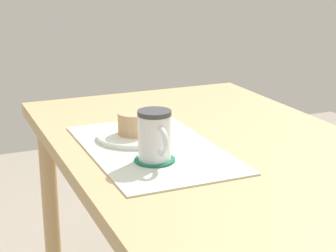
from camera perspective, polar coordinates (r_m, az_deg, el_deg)
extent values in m
cylinder|color=tan|center=(1.82, -11.74, -9.63)|extent=(0.05, 0.05, 0.69)
cylinder|color=tan|center=(2.00, 5.34, -6.74)|extent=(0.05, 0.05, 0.69)
cube|color=tan|center=(1.34, 4.43, -2.27)|extent=(1.09, 0.71, 0.04)
cube|color=silver|center=(1.28, -1.65, -2.27)|extent=(0.46, 0.28, 0.00)
cylinder|color=silver|center=(1.34, -3.37, -1.01)|extent=(0.18, 0.18, 0.01)
cylinder|color=tan|center=(1.33, -3.39, 0.30)|extent=(0.08, 0.08, 0.05)
cylinder|color=#196B4C|center=(1.19, -1.36, -3.46)|extent=(0.09, 0.09, 0.00)
cylinder|color=white|center=(1.17, -1.38, -1.15)|extent=(0.07, 0.07, 0.10)
cylinder|color=#3D3D42|center=(1.16, -1.40, 1.34)|extent=(0.07, 0.07, 0.01)
torus|color=white|center=(1.14, -0.68, -1.59)|extent=(0.06, 0.01, 0.06)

